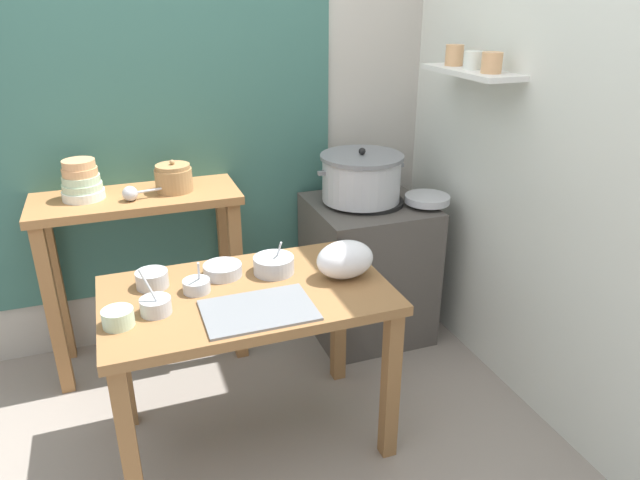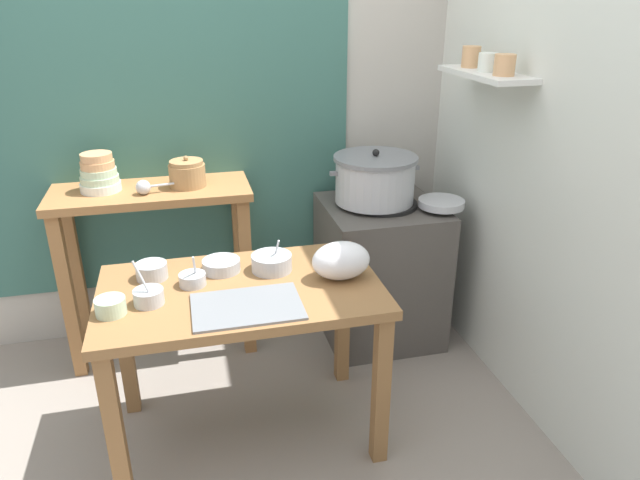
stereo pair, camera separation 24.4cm
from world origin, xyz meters
name	(u,v)px [view 2 (the right image)]	position (x,y,z in m)	size (l,w,h in m)	color
ground_plane	(230,442)	(0.00, 0.00, 0.00)	(9.00, 9.00, 0.00)	gray
wall_back	(209,93)	(0.08, 1.10, 1.30)	(4.40, 0.12, 2.60)	#B2ADA3
wall_right	(536,115)	(1.40, 0.20, 1.30)	(0.30, 3.20, 2.60)	silver
prep_table	(242,311)	(0.09, 0.05, 0.61)	(1.10, 0.66, 0.72)	olive
back_shelf_table	(155,231)	(-0.25, 0.83, 0.68)	(0.96, 0.40, 0.90)	#9E6B3D
stove_block	(379,270)	(0.91, 0.70, 0.38)	(0.60, 0.61, 0.78)	#4C4742
steamer_pot	(375,179)	(0.87, 0.72, 0.90)	(0.48, 0.43, 0.28)	#B7BABF
clay_pot	(187,174)	(-0.07, 0.83, 0.96)	(0.18, 0.18, 0.15)	#A37A4C
bowl_stack_enamel	(99,174)	(-0.48, 0.86, 0.98)	(0.19, 0.19, 0.18)	silver
ladle	(146,187)	(-0.26, 0.75, 0.94)	(0.27, 0.08, 0.07)	#B7BABF
serving_tray	(247,306)	(0.10, -0.12, 0.72)	(0.40, 0.28, 0.01)	slate
plastic_bag	(341,261)	(0.49, 0.03, 0.80)	(0.24, 0.16, 0.16)	white
wide_pan	(441,203)	(1.17, 0.56, 0.80)	(0.23, 0.23, 0.04)	#B7BABF
prep_bowl_0	(149,296)	(-0.25, -0.01, 0.75)	(0.11, 0.11, 0.18)	#B7BABF
prep_bowl_1	(221,265)	(0.03, 0.21, 0.75)	(0.16, 0.16, 0.05)	#B7BABF
prep_bowl_2	(192,279)	(-0.09, 0.11, 0.75)	(0.11, 0.11, 0.14)	#B7BABF
prep_bowl_3	(110,306)	(-0.38, -0.05, 0.75)	(0.11, 0.11, 0.06)	#B7D1AD
prep_bowl_4	(272,262)	(0.24, 0.17, 0.76)	(0.17, 0.17, 0.14)	#B7BABF
prep_bowl_5	(152,270)	(-0.24, 0.21, 0.76)	(0.13, 0.13, 0.07)	#B7BABF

